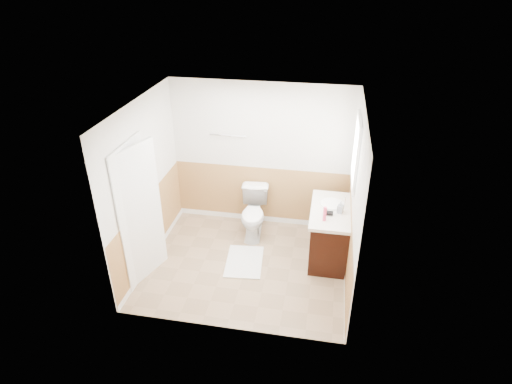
% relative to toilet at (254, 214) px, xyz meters
% --- Properties ---
extents(floor, '(3.00, 3.00, 0.00)m').
position_rel_toilet_xyz_m(floor, '(0.05, -0.85, -0.40)').
color(floor, '#8C7051').
rests_on(floor, ground).
extents(ceiling, '(3.00, 3.00, 0.00)m').
position_rel_toilet_xyz_m(ceiling, '(0.05, -0.85, 2.10)').
color(ceiling, white).
rests_on(ceiling, floor).
extents(wall_back, '(3.00, 0.00, 3.00)m').
position_rel_toilet_xyz_m(wall_back, '(0.05, 0.45, 0.85)').
color(wall_back, silver).
rests_on(wall_back, floor).
extents(wall_front, '(3.00, 0.00, 3.00)m').
position_rel_toilet_xyz_m(wall_front, '(0.05, -2.15, 0.85)').
color(wall_front, silver).
rests_on(wall_front, floor).
extents(wall_left, '(0.00, 3.00, 3.00)m').
position_rel_toilet_xyz_m(wall_left, '(-1.45, -0.85, 0.85)').
color(wall_left, silver).
rests_on(wall_left, floor).
extents(wall_right, '(0.00, 3.00, 3.00)m').
position_rel_toilet_xyz_m(wall_right, '(1.55, -0.85, 0.85)').
color(wall_right, silver).
rests_on(wall_right, floor).
extents(wainscot_back, '(3.00, 0.00, 3.00)m').
position_rel_toilet_xyz_m(wainscot_back, '(0.05, 0.44, 0.10)').
color(wainscot_back, '#B58948').
rests_on(wainscot_back, floor).
extents(wainscot_front, '(3.00, 0.00, 3.00)m').
position_rel_toilet_xyz_m(wainscot_front, '(0.05, -2.14, 0.10)').
color(wainscot_front, '#B58948').
rests_on(wainscot_front, floor).
extents(wainscot_left, '(0.00, 2.60, 2.60)m').
position_rel_toilet_xyz_m(wainscot_left, '(-1.44, -0.85, 0.10)').
color(wainscot_left, '#B58948').
rests_on(wainscot_left, floor).
extents(wainscot_right, '(0.00, 2.60, 2.60)m').
position_rel_toilet_xyz_m(wainscot_right, '(1.54, -0.85, 0.10)').
color(wainscot_right, '#B58948').
rests_on(wainscot_right, floor).
extents(toilet, '(0.52, 0.82, 0.80)m').
position_rel_toilet_xyz_m(toilet, '(0.00, 0.00, 0.00)').
color(toilet, white).
rests_on(toilet, floor).
extents(bath_mat, '(0.62, 0.85, 0.02)m').
position_rel_toilet_xyz_m(bath_mat, '(0.00, -0.80, -0.39)').
color(bath_mat, silver).
rests_on(bath_mat, floor).
extents(vanity_cabinet, '(0.55, 1.10, 0.80)m').
position_rel_toilet_xyz_m(vanity_cabinet, '(1.26, -0.39, 0.00)').
color(vanity_cabinet, black).
rests_on(vanity_cabinet, floor).
extents(vanity_knob_left, '(0.03, 0.03, 0.03)m').
position_rel_toilet_xyz_m(vanity_knob_left, '(0.96, -0.49, 0.15)').
color(vanity_knob_left, silver).
rests_on(vanity_knob_left, vanity_cabinet).
extents(vanity_knob_right, '(0.03, 0.03, 0.03)m').
position_rel_toilet_xyz_m(vanity_knob_right, '(0.96, -0.29, 0.15)').
color(vanity_knob_right, white).
rests_on(vanity_knob_right, vanity_cabinet).
extents(countertop, '(0.60, 1.15, 0.05)m').
position_rel_toilet_xyz_m(countertop, '(1.25, -0.39, 0.43)').
color(countertop, silver).
rests_on(countertop, vanity_cabinet).
extents(sink_basin, '(0.36, 0.36, 0.02)m').
position_rel_toilet_xyz_m(sink_basin, '(1.26, -0.24, 0.46)').
color(sink_basin, white).
rests_on(sink_basin, countertop).
extents(faucet, '(0.02, 0.02, 0.14)m').
position_rel_toilet_xyz_m(faucet, '(1.44, -0.24, 0.52)').
color(faucet, silver).
rests_on(faucet, countertop).
extents(lotion_bottle, '(0.05, 0.05, 0.22)m').
position_rel_toilet_xyz_m(lotion_bottle, '(1.16, -0.72, 0.56)').
color(lotion_bottle, '#F13E68').
rests_on(lotion_bottle, countertop).
extents(soap_dispenser, '(0.10, 0.10, 0.18)m').
position_rel_toilet_xyz_m(soap_dispenser, '(1.38, -0.46, 0.54)').
color(soap_dispenser, '#8C929E').
rests_on(soap_dispenser, countertop).
extents(hair_dryer_body, '(0.14, 0.07, 0.07)m').
position_rel_toilet_xyz_m(hair_dryer_body, '(1.21, -0.56, 0.49)').
color(hair_dryer_body, black).
rests_on(hair_dryer_body, countertop).
extents(hair_dryer_handle, '(0.03, 0.03, 0.07)m').
position_rel_toilet_xyz_m(hair_dryer_handle, '(1.18, -0.49, 0.46)').
color(hair_dryer_handle, black).
rests_on(hair_dryer_handle, countertop).
extents(mirror_panel, '(0.02, 0.35, 0.90)m').
position_rel_toilet_xyz_m(mirror_panel, '(1.53, 0.25, 1.15)').
color(mirror_panel, silver).
rests_on(mirror_panel, wall_right).
extents(window_frame, '(0.04, 0.80, 1.00)m').
position_rel_toilet_xyz_m(window_frame, '(1.52, -0.26, 1.35)').
color(window_frame, white).
rests_on(window_frame, wall_right).
extents(window_glass, '(0.01, 0.70, 0.90)m').
position_rel_toilet_xyz_m(window_glass, '(1.54, -0.26, 1.35)').
color(window_glass, white).
rests_on(window_glass, wall_right).
extents(door, '(0.29, 0.78, 2.04)m').
position_rel_toilet_xyz_m(door, '(-1.35, -1.30, 0.62)').
color(door, white).
rests_on(door, wall_left).
extents(door_frame, '(0.02, 0.92, 2.10)m').
position_rel_toilet_xyz_m(door_frame, '(-1.43, -1.30, 0.63)').
color(door_frame, white).
rests_on(door_frame, wall_left).
extents(door_knob, '(0.06, 0.06, 0.06)m').
position_rel_toilet_xyz_m(door_knob, '(-1.29, -0.97, 0.55)').
color(door_knob, silver).
rests_on(door_knob, door).
extents(towel_bar, '(0.62, 0.02, 0.02)m').
position_rel_toilet_xyz_m(towel_bar, '(-0.50, 0.40, 1.20)').
color(towel_bar, silver).
rests_on(towel_bar, wall_back).
extents(tp_holder_bar, '(0.14, 0.02, 0.02)m').
position_rel_toilet_xyz_m(tp_holder_bar, '(-0.05, 0.38, 0.30)').
color(tp_holder_bar, silver).
rests_on(tp_holder_bar, wall_back).
extents(tp_roll, '(0.10, 0.11, 0.11)m').
position_rel_toilet_xyz_m(tp_roll, '(-0.05, 0.38, 0.30)').
color(tp_roll, white).
rests_on(tp_roll, tp_holder_bar).
extents(tp_sheet, '(0.10, 0.01, 0.16)m').
position_rel_toilet_xyz_m(tp_sheet, '(-0.05, 0.38, 0.19)').
color(tp_sheet, white).
rests_on(tp_sheet, tp_roll).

